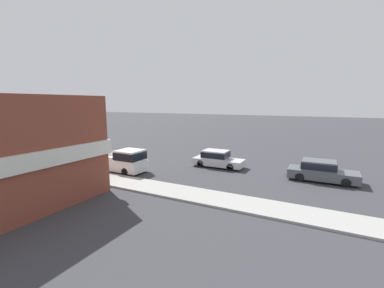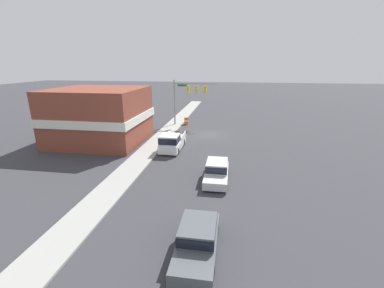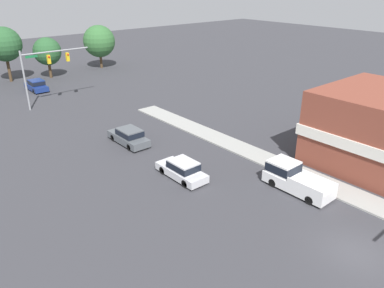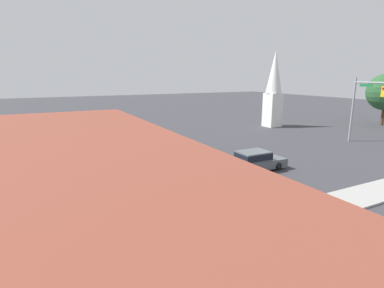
{
  "view_description": "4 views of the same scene",
  "coord_description": "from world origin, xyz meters",
  "px_view_note": "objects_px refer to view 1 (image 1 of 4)",
  "views": [
    {
      "loc": [
        19.66,
        22.07,
        5.91
      ],
      "look_at": [
        -1.47,
        11.18,
        2.04
      ],
      "focal_mm": 24.0,
      "sensor_mm": 36.0,
      "label": 1
    },
    {
      "loc": [
        -2.94,
        32.71,
        9.06
      ],
      "look_at": [
        0.33,
        11.7,
        2.35
      ],
      "focal_mm": 24.0,
      "sensor_mm": 36.0,
      "label": 2
    },
    {
      "loc": [
        -18.47,
        -6.95,
        14.58
      ],
      "look_at": [
        -0.91,
        13.59,
        2.64
      ],
      "focal_mm": 35.0,
      "sensor_mm": 36.0,
      "label": 3
    },
    {
      "loc": [
        16.2,
        7.44,
        7.26
      ],
      "look_at": [
        -1.23,
        16.42,
        2.8
      ],
      "focal_mm": 28.0,
      "sensor_mm": 36.0,
      "label": 4
    }
  ],
  "objects_px": {
    "car_second_ahead": "(321,170)",
    "pickup_truck_parked": "(122,161)",
    "construction_barrel": "(29,153)",
    "car_lead": "(217,158)"
  },
  "relations": [
    {
      "from": "car_second_ahead",
      "to": "pickup_truck_parked",
      "type": "bearing_deg",
      "value": -72.24
    },
    {
      "from": "construction_barrel",
      "to": "car_lead",
      "type": "bearing_deg",
      "value": 107.2
    },
    {
      "from": "car_lead",
      "to": "construction_barrel",
      "type": "xyz_separation_m",
      "value": [
        5.88,
        -19.0,
        -0.23
      ]
    },
    {
      "from": "pickup_truck_parked",
      "to": "construction_barrel",
      "type": "height_order",
      "value": "pickup_truck_parked"
    },
    {
      "from": "car_lead",
      "to": "pickup_truck_parked",
      "type": "xyz_separation_m",
      "value": [
        5.28,
        -6.62,
        0.16
      ]
    },
    {
      "from": "car_lead",
      "to": "pickup_truck_parked",
      "type": "bearing_deg",
      "value": -51.4
    },
    {
      "from": "car_second_ahead",
      "to": "construction_barrel",
      "type": "distance_m",
      "value": 28.14
    },
    {
      "from": "pickup_truck_parked",
      "to": "car_second_ahead",
      "type": "bearing_deg",
      "value": 107.76
    },
    {
      "from": "car_second_ahead",
      "to": "pickup_truck_parked",
      "type": "height_order",
      "value": "pickup_truck_parked"
    },
    {
      "from": "car_lead",
      "to": "pickup_truck_parked",
      "type": "distance_m",
      "value": 8.47
    }
  ]
}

